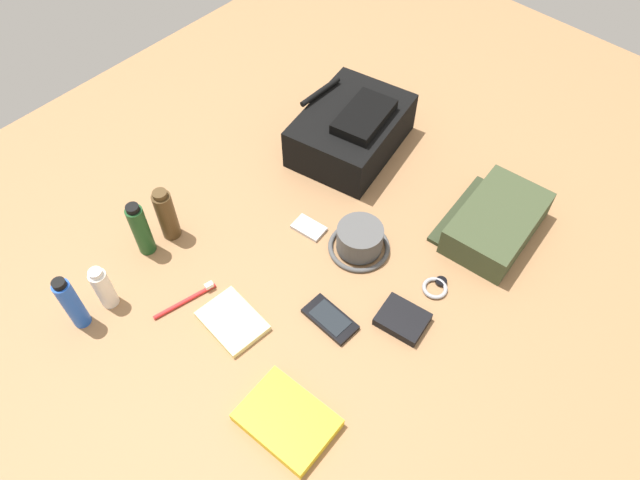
{
  "coord_description": "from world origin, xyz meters",
  "views": [
    {
      "loc": [
        -0.65,
        -0.6,
        1.22
      ],
      "look_at": [
        0.0,
        0.0,
        0.04
      ],
      "focal_mm": 33.33,
      "sensor_mm": 36.0,
      "label": 1
    }
  ],
  "objects_px": {
    "cell_phone": "(330,319)",
    "notepad": "(232,321)",
    "deodorant_spray": "(72,303)",
    "shampoo_bottle": "(141,229)",
    "cologne_bottle": "(166,215)",
    "toiletry_pouch": "(495,222)",
    "toothbrush": "(189,299)",
    "media_player": "(309,228)",
    "bucket_hat": "(360,240)",
    "paperback_novel": "(287,420)",
    "wristwatch": "(436,287)",
    "backpack": "(352,130)",
    "wallet": "(402,319)",
    "toothpaste_tube": "(103,288)"
  },
  "relations": [
    {
      "from": "cologne_bottle",
      "to": "paperback_novel",
      "type": "bearing_deg",
      "value": -105.23
    },
    {
      "from": "toiletry_pouch",
      "to": "paperback_novel",
      "type": "distance_m",
      "value": 0.72
    },
    {
      "from": "deodorant_spray",
      "to": "media_player",
      "type": "distance_m",
      "value": 0.6
    },
    {
      "from": "bucket_hat",
      "to": "media_player",
      "type": "bearing_deg",
      "value": 106.7
    },
    {
      "from": "toiletry_pouch",
      "to": "cologne_bottle",
      "type": "xyz_separation_m",
      "value": [
        -0.57,
        0.61,
        0.04
      ]
    },
    {
      "from": "bucket_hat",
      "to": "cologne_bottle",
      "type": "bearing_deg",
      "value": 126.87
    },
    {
      "from": "paperback_novel",
      "to": "wristwatch",
      "type": "relative_size",
      "value": 2.82
    },
    {
      "from": "backpack",
      "to": "toothbrush",
      "type": "relative_size",
      "value": 2.35
    },
    {
      "from": "cell_phone",
      "to": "notepad",
      "type": "relative_size",
      "value": 0.88
    },
    {
      "from": "cologne_bottle",
      "to": "wristwatch",
      "type": "bearing_deg",
      "value": -61.74
    },
    {
      "from": "shampoo_bottle",
      "to": "cologne_bottle",
      "type": "distance_m",
      "value": 0.07
    },
    {
      "from": "cell_phone",
      "to": "backpack",
      "type": "bearing_deg",
      "value": 35.99
    },
    {
      "from": "toiletry_pouch",
      "to": "media_player",
      "type": "height_order",
      "value": "toiletry_pouch"
    },
    {
      "from": "toothpaste_tube",
      "to": "cologne_bottle",
      "type": "height_order",
      "value": "cologne_bottle"
    },
    {
      "from": "notepad",
      "to": "cell_phone",
      "type": "bearing_deg",
      "value": -40.99
    },
    {
      "from": "toiletry_pouch",
      "to": "toothbrush",
      "type": "xyz_separation_m",
      "value": [
        -0.67,
        0.42,
        -0.03
      ]
    },
    {
      "from": "backpack",
      "to": "toothpaste_tube",
      "type": "height_order",
      "value": "backpack"
    },
    {
      "from": "cell_phone",
      "to": "wallet",
      "type": "distance_m",
      "value": 0.17
    },
    {
      "from": "backpack",
      "to": "toothbrush",
      "type": "distance_m",
      "value": 0.66
    },
    {
      "from": "bucket_hat",
      "to": "toothbrush",
      "type": "bearing_deg",
      "value": 153.0
    },
    {
      "from": "deodorant_spray",
      "to": "cell_phone",
      "type": "relative_size",
      "value": 1.28
    },
    {
      "from": "shampoo_bottle",
      "to": "notepad",
      "type": "bearing_deg",
      "value": -89.87
    },
    {
      "from": "paperback_novel",
      "to": "toothbrush",
      "type": "bearing_deg",
      "value": 82.02
    },
    {
      "from": "backpack",
      "to": "shampoo_bottle",
      "type": "height_order",
      "value": "shampoo_bottle"
    },
    {
      "from": "media_player",
      "to": "bucket_hat",
      "type": "bearing_deg",
      "value": -73.3
    },
    {
      "from": "backpack",
      "to": "toothbrush",
      "type": "bearing_deg",
      "value": -175.19
    },
    {
      "from": "backpack",
      "to": "wallet",
      "type": "bearing_deg",
      "value": -127.51
    },
    {
      "from": "deodorant_spray",
      "to": "cell_phone",
      "type": "distance_m",
      "value": 0.58
    },
    {
      "from": "paperback_novel",
      "to": "wristwatch",
      "type": "distance_m",
      "value": 0.48
    },
    {
      "from": "paperback_novel",
      "to": "media_player",
      "type": "distance_m",
      "value": 0.52
    },
    {
      "from": "paperback_novel",
      "to": "cell_phone",
      "type": "relative_size",
      "value": 1.52
    },
    {
      "from": "bucket_hat",
      "to": "notepad",
      "type": "bearing_deg",
      "value": 167.96
    },
    {
      "from": "backpack",
      "to": "media_player",
      "type": "bearing_deg",
      "value": -158.64
    },
    {
      "from": "backpack",
      "to": "shampoo_bottle",
      "type": "distance_m",
      "value": 0.64
    },
    {
      "from": "media_player",
      "to": "wristwatch",
      "type": "relative_size",
      "value": 1.26
    },
    {
      "from": "deodorant_spray",
      "to": "cell_phone",
      "type": "height_order",
      "value": "deodorant_spray"
    },
    {
      "from": "toiletry_pouch",
      "to": "media_player",
      "type": "xyz_separation_m",
      "value": [
        -0.32,
        0.36,
        -0.03
      ]
    },
    {
      "from": "wallet",
      "to": "toothbrush",
      "type": "bearing_deg",
      "value": 117.23
    },
    {
      "from": "deodorant_spray",
      "to": "cologne_bottle",
      "type": "height_order",
      "value": "deodorant_spray"
    },
    {
      "from": "backpack",
      "to": "cologne_bottle",
      "type": "bearing_deg",
      "value": 166.54
    },
    {
      "from": "paperback_novel",
      "to": "media_player",
      "type": "xyz_separation_m",
      "value": [
        0.41,
        0.32,
        -0.01
      ]
    },
    {
      "from": "cologne_bottle",
      "to": "wristwatch",
      "type": "relative_size",
      "value": 2.26
    },
    {
      "from": "cologne_bottle",
      "to": "media_player",
      "type": "xyz_separation_m",
      "value": [
        0.25,
        -0.25,
        -0.07
      ]
    },
    {
      "from": "deodorant_spray",
      "to": "paperback_novel",
      "type": "distance_m",
      "value": 0.55
    },
    {
      "from": "toothpaste_tube",
      "to": "wallet",
      "type": "distance_m",
      "value": 0.7
    },
    {
      "from": "cologne_bottle",
      "to": "bucket_hat",
      "type": "bearing_deg",
      "value": -53.13
    },
    {
      "from": "toothpaste_tube",
      "to": "wristwatch",
      "type": "height_order",
      "value": "toothpaste_tube"
    },
    {
      "from": "toiletry_pouch",
      "to": "shampoo_bottle",
      "type": "height_order",
      "value": "shampoo_bottle"
    },
    {
      "from": "toothpaste_tube",
      "to": "notepad",
      "type": "xyz_separation_m",
      "value": [
        0.16,
        -0.26,
        -0.05
      ]
    },
    {
      "from": "bucket_hat",
      "to": "cologne_bottle",
      "type": "distance_m",
      "value": 0.49
    }
  ]
}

